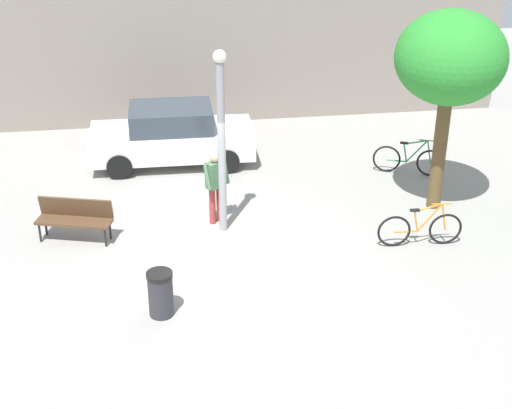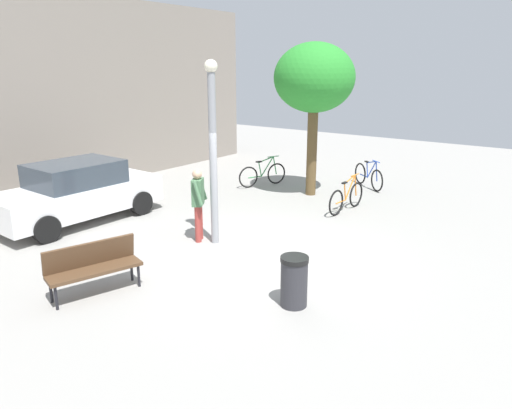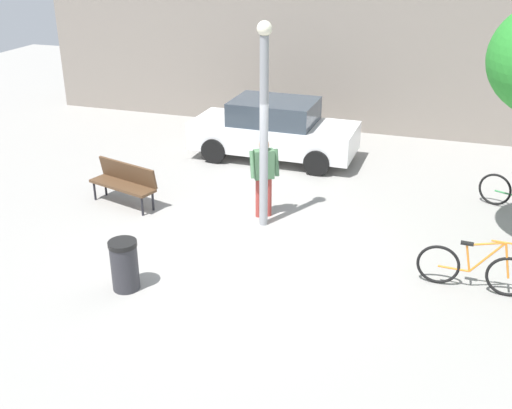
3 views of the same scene
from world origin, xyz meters
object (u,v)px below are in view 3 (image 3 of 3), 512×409
(person_by_lamppost, at_px, (264,173))
(park_bench, at_px, (125,180))
(bicycle_orange, at_px, (473,269))
(parked_car_white, at_px, (274,130))
(trash_bin, at_px, (125,265))
(lamppost, at_px, (264,119))

(person_by_lamppost, xyz_separation_m, park_bench, (-3.03, -0.33, -0.42))
(bicycle_orange, height_order, parked_car_white, parked_car_white)
(trash_bin, bearing_deg, park_bench, 118.99)
(lamppost, distance_m, park_bench, 3.56)
(park_bench, height_order, parked_car_white, parked_car_white)
(parked_car_white, xyz_separation_m, trash_bin, (-0.53, -6.86, -0.33))
(bicycle_orange, xyz_separation_m, trash_bin, (-5.45, -1.73, 0.06))
(person_by_lamppost, height_order, park_bench, person_by_lamppost)
(lamppost, height_order, parked_car_white, lamppost)
(person_by_lamppost, bearing_deg, bicycle_orange, -22.00)
(trash_bin, bearing_deg, lamppost, 64.44)
(person_by_lamppost, xyz_separation_m, trash_bin, (-1.33, -3.40, -0.53))
(person_by_lamppost, distance_m, bicycle_orange, 4.48)
(person_by_lamppost, bearing_deg, park_bench, -173.85)
(trash_bin, bearing_deg, bicycle_orange, 17.63)
(park_bench, height_order, trash_bin, park_bench)
(person_by_lamppost, relative_size, bicycle_orange, 0.92)
(lamppost, xyz_separation_m, park_bench, (-3.15, 0.05, -1.67))
(bicycle_orange, xyz_separation_m, parked_car_white, (-4.93, 5.13, 0.39))
(bicycle_orange, height_order, trash_bin, bicycle_orange)
(bicycle_orange, bearing_deg, trash_bin, -162.37)
(bicycle_orange, distance_m, trash_bin, 5.72)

